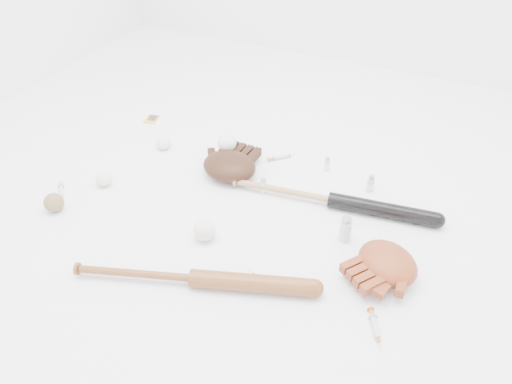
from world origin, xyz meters
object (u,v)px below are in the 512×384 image
at_px(glove_dark, 229,166).
at_px(pedestal, 227,155).
at_px(bat_wood, 193,278).
at_px(bat_dark, 331,200).

height_order(glove_dark, pedestal, glove_dark).
bearing_deg(bat_wood, bat_dark, 44.96).
bearing_deg(bat_wood, glove_dark, 87.20).
relative_size(bat_dark, pedestal, 10.74).
distance_m(bat_dark, pedestal, 0.52).
bearing_deg(pedestal, glove_dark, -58.11).
distance_m(bat_dark, bat_wood, 0.63).
bearing_deg(bat_wood, pedestal, 89.84).
distance_m(bat_wood, pedestal, 0.72).
distance_m(bat_dark, glove_dark, 0.45).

